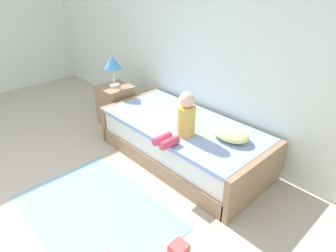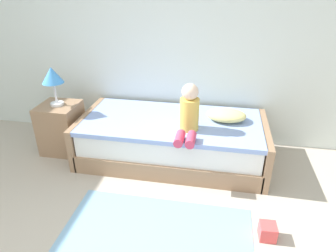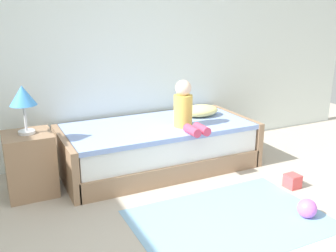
{
  "view_description": "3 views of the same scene",
  "coord_description": "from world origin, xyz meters",
  "px_view_note": "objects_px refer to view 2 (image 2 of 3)",
  "views": [
    {
      "loc": [
        2.45,
        -0.24,
        2.12
      ],
      "look_at": [
        0.34,
        1.75,
        0.55
      ],
      "focal_mm": 31.36,
      "sensor_mm": 36.0,
      "label": 1
    },
    {
      "loc": [
        0.84,
        -0.95,
        1.95
      ],
      "look_at": [
        0.34,
        1.75,
        0.55
      ],
      "focal_mm": 31.74,
      "sensor_mm": 36.0,
      "label": 2
    },
    {
      "loc": [
        -1.29,
        -1.61,
        1.68
      ],
      "look_at": [
        0.34,
        1.75,
        0.55
      ],
      "focal_mm": 40.57,
      "sensor_mm": 36.0,
      "label": 3
    }
  ],
  "objects_px": {
    "pillow": "(226,115)",
    "toy_block": "(268,231)",
    "table_lamp": "(52,77)",
    "nightstand": "(62,128)",
    "child_figure": "(189,113)",
    "bed": "(172,140)"
  },
  "relations": [
    {
      "from": "bed",
      "to": "child_figure",
      "type": "height_order",
      "value": "child_figure"
    },
    {
      "from": "child_figure",
      "to": "pillow",
      "type": "height_order",
      "value": "child_figure"
    },
    {
      "from": "table_lamp",
      "to": "bed",
      "type": "bearing_deg",
      "value": 2.05
    },
    {
      "from": "pillow",
      "to": "child_figure",
      "type": "bearing_deg",
      "value": -139.36
    },
    {
      "from": "table_lamp",
      "to": "child_figure",
      "type": "relative_size",
      "value": 0.88
    },
    {
      "from": "table_lamp",
      "to": "toy_block",
      "type": "xyz_separation_m",
      "value": [
        2.33,
        -1.0,
        -0.87
      ]
    },
    {
      "from": "pillow",
      "to": "toy_block",
      "type": "xyz_separation_m",
      "value": [
        0.39,
        -1.15,
        -0.5
      ]
    },
    {
      "from": "table_lamp",
      "to": "child_figure",
      "type": "xyz_separation_m",
      "value": [
        1.56,
        -0.18,
        -0.23
      ]
    },
    {
      "from": "table_lamp",
      "to": "toy_block",
      "type": "distance_m",
      "value": 2.69
    },
    {
      "from": "nightstand",
      "to": "table_lamp",
      "type": "relative_size",
      "value": 1.33
    },
    {
      "from": "nightstand",
      "to": "table_lamp",
      "type": "height_order",
      "value": "table_lamp"
    },
    {
      "from": "nightstand",
      "to": "child_figure",
      "type": "bearing_deg",
      "value": -6.58
    },
    {
      "from": "bed",
      "to": "nightstand",
      "type": "distance_m",
      "value": 1.35
    },
    {
      "from": "table_lamp",
      "to": "pillow",
      "type": "relative_size",
      "value": 1.02
    },
    {
      "from": "bed",
      "to": "pillow",
      "type": "bearing_deg",
      "value": 9.57
    },
    {
      "from": "child_figure",
      "to": "table_lamp",
      "type": "bearing_deg",
      "value": 173.42
    },
    {
      "from": "child_figure",
      "to": "pillow",
      "type": "relative_size",
      "value": 1.16
    },
    {
      "from": "bed",
      "to": "pillow",
      "type": "height_order",
      "value": "pillow"
    },
    {
      "from": "bed",
      "to": "table_lamp",
      "type": "height_order",
      "value": "table_lamp"
    },
    {
      "from": "toy_block",
      "to": "table_lamp",
      "type": "bearing_deg",
      "value": 156.71
    },
    {
      "from": "pillow",
      "to": "nightstand",
      "type": "bearing_deg",
      "value": -175.63
    },
    {
      "from": "table_lamp",
      "to": "pillow",
      "type": "bearing_deg",
      "value": 4.37
    }
  ]
}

